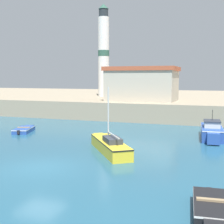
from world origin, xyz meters
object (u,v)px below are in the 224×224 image
(motorboat_blue_4, at_px, (212,131))
(lighthouse, at_px, (104,52))
(harbor_shed_mid_row, at_px, (142,84))
(dinghy_black_1, at_px, (212,209))
(dinghy_blue_0, at_px, (24,129))
(sailboat_yellow_3, at_px, (110,145))

(motorboat_blue_4, xyz_separation_m, lighthouse, (-16.95, 18.57, 8.49))
(motorboat_blue_4, distance_m, harbor_shed_mid_row, 15.08)
(dinghy_black_1, relative_size, lighthouse, 0.26)
(dinghy_blue_0, bearing_deg, lighthouse, 90.05)
(lighthouse, bearing_deg, dinghy_blue_0, -89.95)
(dinghy_black_1, bearing_deg, dinghy_blue_0, 143.00)
(sailboat_yellow_3, distance_m, motorboat_blue_4, 9.84)
(sailboat_yellow_3, bearing_deg, dinghy_black_1, -49.77)
(sailboat_yellow_3, xyz_separation_m, lighthouse, (-10.45, 25.96, 8.63))
(harbor_shed_mid_row, bearing_deg, dinghy_blue_0, -119.53)
(dinghy_black_1, bearing_deg, sailboat_yellow_3, 130.23)
(dinghy_black_1, relative_size, sailboat_yellow_3, 0.63)
(dinghy_blue_0, relative_size, lighthouse, 0.26)
(sailboat_yellow_3, bearing_deg, lighthouse, 111.93)
(dinghy_black_1, height_order, harbor_shed_mid_row, harbor_shed_mid_row)
(dinghy_blue_0, height_order, lighthouse, lighthouse)
(dinghy_blue_0, bearing_deg, dinghy_black_1, -37.00)
(dinghy_black_1, bearing_deg, motorboat_blue_4, 91.97)
(sailboat_yellow_3, distance_m, harbor_shed_mid_row, 19.48)
(dinghy_blue_0, height_order, harbor_shed_mid_row, harbor_shed_mid_row)
(sailboat_yellow_3, xyz_separation_m, harbor_shed_mid_row, (-2.45, 18.93, 3.88))
(dinghy_black_1, bearing_deg, lighthouse, 117.03)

